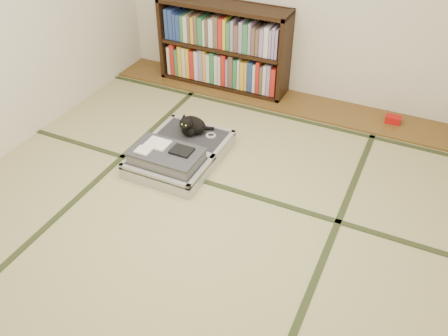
% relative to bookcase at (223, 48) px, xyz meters
% --- Properties ---
extents(floor, '(4.50, 4.50, 0.00)m').
position_rel_bookcase_xyz_m(floor, '(0.77, -2.07, -0.45)').
color(floor, tan).
rests_on(floor, ground).
extents(wood_strip, '(4.00, 0.50, 0.02)m').
position_rel_bookcase_xyz_m(wood_strip, '(0.77, -0.07, -0.44)').
color(wood_strip, brown).
rests_on(wood_strip, ground).
extents(red_item, '(0.15, 0.09, 0.07)m').
position_rel_bookcase_xyz_m(red_item, '(1.90, -0.04, -0.40)').
color(red_item, '#B60E0E').
rests_on(red_item, wood_strip).
extents(room_shell, '(4.50, 4.50, 4.50)m').
position_rel_bookcase_xyz_m(room_shell, '(0.77, -2.07, 1.01)').
color(room_shell, white).
rests_on(room_shell, ground).
extents(tatami_borders, '(4.00, 4.50, 0.01)m').
position_rel_bookcase_xyz_m(tatami_borders, '(0.77, -1.57, -0.45)').
color(tatami_borders, '#2D381E').
rests_on(tatami_borders, ground).
extents(bookcase, '(1.46, 0.33, 0.94)m').
position_rel_bookcase_xyz_m(bookcase, '(0.00, 0.00, 0.00)').
color(bookcase, black).
rests_on(bookcase, wood_strip).
extents(suitcase, '(0.68, 0.91, 0.27)m').
position_rel_bookcase_xyz_m(suitcase, '(0.27, -1.52, -0.36)').
color(suitcase, '#BABABF').
rests_on(suitcase, floor).
extents(cat, '(0.30, 0.30, 0.24)m').
position_rel_bookcase_xyz_m(cat, '(0.26, -1.23, -0.23)').
color(cat, black).
rests_on(cat, suitcase).
extents(cable_coil, '(0.09, 0.09, 0.02)m').
position_rel_bookcase_xyz_m(cable_coil, '(0.43, -1.19, -0.31)').
color(cable_coil, white).
rests_on(cable_coil, suitcase).
extents(hanger, '(0.38, 0.22, 0.01)m').
position_rel_bookcase_xyz_m(hanger, '(0.32, -1.69, -0.44)').
color(hanger, black).
rests_on(hanger, floor).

